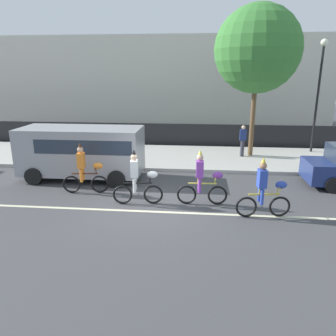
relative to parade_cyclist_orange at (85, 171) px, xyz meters
name	(u,v)px	position (x,y,z in m)	size (l,w,h in m)	color
ground_plane	(149,205)	(2.53, -1.01, -0.84)	(80.00, 80.00, 0.00)	#424244
road_centre_line	(146,211)	(2.53, -1.51, -0.84)	(36.00, 0.14, 0.01)	beige
sidewalk_curb	(168,157)	(2.53, 5.49, -0.77)	(60.00, 5.00, 0.15)	#ADAAA3
fence_line	(172,135)	(2.53, 8.39, -0.14)	(40.00, 0.08, 1.40)	black
building_backdrop	(146,84)	(-0.45, 16.99, 2.64)	(28.00, 8.00, 6.97)	beige
parade_cyclist_orange	(85,171)	(0.00, 0.00, 0.00)	(1.72, 0.50, 1.92)	black
parade_cyclist_zebra	(138,181)	(2.16, -0.88, 0.00)	(1.72, 0.50, 1.92)	black
parade_cyclist_purple	(203,181)	(4.34, -0.70, 0.00)	(1.72, 0.50, 1.92)	black
parade_cyclist_cobalt	(265,191)	(6.23, -1.54, 0.00)	(1.72, 0.51, 1.92)	black
parked_van_grey	(83,149)	(-0.63, 1.69, 0.44)	(5.00, 2.22, 2.18)	#99999E
street_lamp_post	(320,80)	(10.36, 7.18, 3.15)	(0.36, 0.36, 5.86)	black
street_tree_near_lamp	(258,50)	(6.86, 5.93, 4.59)	(4.20, 4.20, 7.39)	brown
pedestrian_onlooker	(243,140)	(6.41, 5.70, 0.17)	(0.32, 0.20, 1.62)	#33333D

